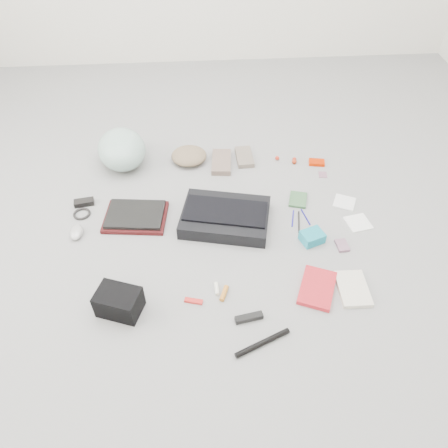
{
  "coord_description": "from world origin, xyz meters",
  "views": [
    {
      "loc": [
        -0.11,
        -1.56,
        1.61
      ],
      "look_at": [
        0.0,
        0.0,
        0.05
      ],
      "focal_mm": 35.0,
      "sensor_mm": 36.0,
      "label": 1
    }
  ],
  "objects": [
    {
      "name": "pen_navy",
      "position": [
        0.44,
        0.07,
        0.0
      ],
      "size": [
        0.03,
        0.12,
        0.01
      ],
      "primitive_type": "cylinder",
      "rotation": [
        1.57,
        0.0,
        0.19
      ],
      "color": "navy",
      "rests_on": "ground_plane"
    },
    {
      "name": "bike_helmet",
      "position": [
        -0.56,
        0.61,
        0.1
      ],
      "size": [
        0.35,
        0.4,
        0.21
      ],
      "primitive_type": "ellipsoid",
      "rotation": [
        0.0,
        0.0,
        0.23
      ],
      "color": "#A4CABE",
      "rests_on": "ground_plane"
    },
    {
      "name": "toiletry_tube_orange",
      "position": [
        -0.03,
        -0.4,
        0.01
      ],
      "size": [
        0.05,
        0.08,
        0.02
      ],
      "primitive_type": "cylinder",
      "rotation": [
        1.57,
        0.0,
        -0.36
      ],
      "color": "#C07424",
      "rests_on": "ground_plane"
    },
    {
      "name": "napkin_top",
      "position": [
        0.68,
        0.17,
        0.0
      ],
      "size": [
        0.15,
        0.15,
        0.01
      ],
      "primitive_type": "cube",
      "rotation": [
        0.0,
        0.0,
        1.13
      ],
      "color": "silver",
      "rests_on": "ground_plane"
    },
    {
      "name": "beanie",
      "position": [
        -0.17,
        0.61,
        0.04
      ],
      "size": [
        0.22,
        0.21,
        0.08
      ],
      "primitive_type": "ellipsoid",
      "rotation": [
        0.0,
        0.0,
        -0.01
      ],
      "color": "#836C52",
      "rests_on": "ground_plane"
    },
    {
      "name": "messenger_bag",
      "position": [
        0.01,
        0.06,
        0.04
      ],
      "size": [
        0.5,
        0.41,
        0.07
      ],
      "primitive_type": "cube",
      "rotation": [
        0.0,
        0.0,
        -0.22
      ],
      "color": "black",
      "rests_on": "ground_plane"
    },
    {
      "name": "accordion_wallet",
      "position": [
        0.44,
        -0.1,
        0.03
      ],
      "size": [
        0.13,
        0.12,
        0.05
      ],
      "primitive_type": "cube",
      "rotation": [
        0.0,
        0.0,
        0.36
      ],
      "color": "teal",
      "rests_on": "ground_plane"
    },
    {
      "name": "laptop_sleeve",
      "position": [
        -0.46,
        0.12,
        0.01
      ],
      "size": [
        0.35,
        0.28,
        0.02
      ],
      "primitive_type": "cube",
      "rotation": [
        0.0,
        0.0,
        -0.11
      ],
      "color": "#461112",
      "rests_on": "ground_plane"
    },
    {
      "name": "lollipop_a",
      "position": [
        0.37,
        0.59,
        0.01
      ],
      "size": [
        0.03,
        0.03,
        0.03
      ],
      "primitive_type": "sphere",
      "rotation": [
        0.0,
        0.0,
        0.42
      ],
      "color": "red",
      "rests_on": "ground_plane"
    },
    {
      "name": "card_deck",
      "position": [
        0.58,
        -0.15,
        0.01
      ],
      "size": [
        0.06,
        0.08,
        0.02
      ],
      "primitive_type": "cube",
      "rotation": [
        0.0,
        0.0,
        0.08
      ],
      "color": "gray",
      "rests_on": "ground_plane"
    },
    {
      "name": "book_white",
      "position": [
        0.56,
        -0.42,
        0.01
      ],
      "size": [
        0.14,
        0.2,
        0.02
      ],
      "primitive_type": "cube",
      "rotation": [
        0.0,
        0.0,
        -0.02
      ],
      "color": "beige",
      "rests_on": "ground_plane"
    },
    {
      "name": "stamp_sheet",
      "position": [
        0.62,
        0.42,
        0.0
      ],
      "size": [
        0.06,
        0.06,
        0.0
      ],
      "primitive_type": "cube",
      "rotation": [
        0.0,
        0.0,
        -0.13
      ],
      "color": "#906076",
      "rests_on": "ground_plane"
    },
    {
      "name": "napkin_bottom",
      "position": [
        0.71,
        0.0,
        0.0
      ],
      "size": [
        0.14,
        0.14,
        0.01
      ],
      "primitive_type": "cube",
      "rotation": [
        0.0,
        0.0,
        0.19
      ],
      "color": "white",
      "rests_on": "ground_plane"
    },
    {
      "name": "ground_plane",
      "position": [
        0.0,
        0.0,
        0.0
      ],
      "size": [
        4.0,
        4.0,
        0.0
      ],
      "primitive_type": "plane",
      "color": "gray"
    },
    {
      "name": "book_red",
      "position": [
        0.39,
        -0.4,
        0.01
      ],
      "size": [
        0.22,
        0.26,
        0.02
      ],
      "primitive_type": "cube",
      "rotation": [
        0.0,
        0.0,
        -0.4
      ],
      "color": "red",
      "rests_on": "ground_plane"
    },
    {
      "name": "camera_bag",
      "position": [
        -0.48,
        -0.45,
        0.06
      ],
      "size": [
        0.22,
        0.18,
        0.12
      ],
      "primitive_type": "cube",
      "rotation": [
        0.0,
        0.0,
        -0.35
      ],
      "color": "black",
      "rests_on": "ground_plane"
    },
    {
      "name": "mitten_right",
      "position": [
        0.17,
        0.61,
        0.01
      ],
      "size": [
        0.1,
        0.2,
        0.03
      ],
      "primitive_type": "cube",
      "rotation": [
        0.0,
        0.0,
        0.03
      ],
      "color": "gray",
      "rests_on": "ground_plane"
    },
    {
      "name": "toiletry_tube_white",
      "position": [
        -0.06,
        -0.37,
        0.01
      ],
      "size": [
        0.02,
        0.06,
        0.02
      ],
      "primitive_type": "cylinder",
      "rotation": [
        1.57,
        0.0,
        0.05
      ],
      "color": "white",
      "rests_on": "ground_plane"
    },
    {
      "name": "lollipop_b",
      "position": [
        0.47,
        0.54,
        0.01
      ],
      "size": [
        0.04,
        0.04,
        0.03
      ],
      "primitive_type": "sphere",
      "rotation": [
        0.0,
        0.0,
        0.37
      ],
      "color": "#A32F13",
      "rests_on": "ground_plane"
    },
    {
      "name": "pen_black",
      "position": [
        0.4,
        0.03,
        0.0
      ],
      "size": [
        0.04,
        0.16,
        0.01
      ],
      "primitive_type": "cylinder",
      "rotation": [
        1.57,
        0.0,
        -0.18
      ],
      "color": "black",
      "rests_on": "ground_plane"
    },
    {
      "name": "pen_blue",
      "position": [
        0.37,
        0.06,
        0.0
      ],
      "size": [
        0.04,
        0.12,
        0.01
      ],
      "primitive_type": "cylinder",
      "rotation": [
        1.57,
        0.0,
        -0.24
      ],
      "color": "#1D189B",
      "rests_on": "ground_plane"
    },
    {
      "name": "altoids_tin",
      "position": [
        0.6,
        0.53,
        0.01
      ],
      "size": [
        0.1,
        0.07,
        0.02
      ],
      "primitive_type": "cube",
      "rotation": [
        0.0,
        0.0,
        -0.18
      ],
      "color": "red",
      "rests_on": "ground_plane"
    },
    {
      "name": "cable_coil",
      "position": [
        -0.75,
        0.18,
        0.01
      ],
      "size": [
        0.12,
        0.12,
        0.01
      ],
      "primitive_type": "torus",
      "rotation": [
        0.0,
        0.0,
        0.3
      ],
      "color": "black",
      "rests_on": "ground_plane"
    },
    {
      "name": "notepad",
      "position": [
        0.43,
        0.2,
        0.01
      ],
      "size": [
        0.12,
        0.14,
        0.01
      ],
      "primitive_type": "cube",
      "rotation": [
        0.0,
        0.0,
        -0.28
      ],
      "color": "#375F3A",
      "rests_on": "ground_plane"
    },
    {
      "name": "bag_flap",
      "position": [
        0.01,
        0.06,
        0.08
      ],
      "size": [
        0.45,
        0.28,
        0.01
      ],
      "primitive_type": "cube",
      "rotation": [
        0.0,
        0.0,
        -0.22
      ],
      "color": "black",
      "rests_on": "messenger_bag"
    },
    {
      "name": "mitten_left",
      "position": [
        0.03,
        0.56,
        0.02
      ],
      "size": [
        0.13,
        0.24,
        0.03
      ],
      "primitive_type": "cube",
      "rotation": [
        0.0,
        0.0,
        -0.09
      ],
      "color": "#80695C",
      "rests_on": "ground_plane"
    },
    {
      "name": "power_brick",
      "position": [
        -0.75,
        0.26,
        0.01
      ],
      "size": [
        0.11,
        0.06,
        0.03
      ],
      "primitive_type": "cube",
      "rotation": [
        0.0,
        0.0,
        0.16
      ],
      "color": "black",
      "rests_on": "ground_plane"
    },
    {
      "name": "laptop",
      "position": [
        -0.46,
        0.12,
        0.03
      ],
      "size": [
        0.32,
        0.24,
        0.02
      ],
      "primitive_type": "cube",
      "rotation": [
        0.0,
        0.0,
        -0.11
      ],
      "color": "black",
      "rests_on": "laptop_sleeve"
    },
    {
      "name": "multitool",
      "position": [
        -0.17,
        -0.43,
        0.01
      ],
      "size": [
        0.09,
        0.04,
        0.01
      ],
      "primitive_type": "cube",
      "rotation": [
        0.0,
        0.0,
        -0.26
      ],
      "color": "red",
      "rests_on": "ground_plane"
    },
    {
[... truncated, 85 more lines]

